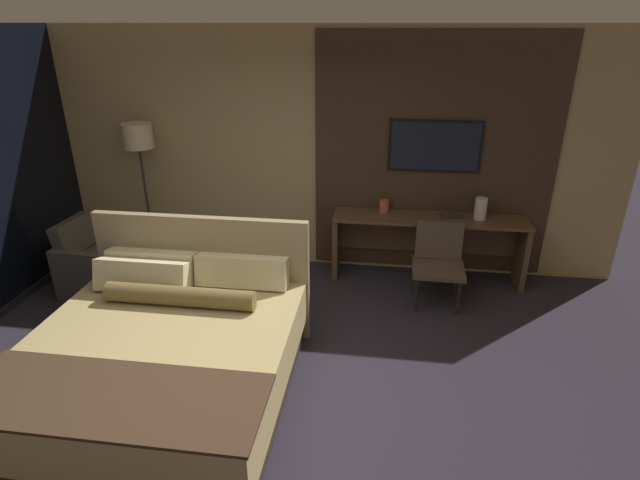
{
  "coord_description": "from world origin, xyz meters",
  "views": [
    {
      "loc": [
        0.91,
        -3.09,
        2.8
      ],
      "look_at": [
        0.33,
        1.12,
        0.95
      ],
      "focal_mm": 28.0,
      "sensor_mm": 36.0,
      "label": 1
    }
  ],
  "objects": [
    {
      "name": "desk",
      "position": [
        1.43,
        2.35,
        0.54
      ],
      "size": [
        2.18,
        0.45,
        0.78
      ],
      "color": "brown",
      "rests_on": "ground_plane"
    },
    {
      "name": "vase_short",
      "position": [
        0.91,
        2.41,
        0.85
      ],
      "size": [
        0.12,
        0.12,
        0.15
      ],
      "color": "#B2563D",
      "rests_on": "desk"
    },
    {
      "name": "vase_tall",
      "position": [
        1.97,
        2.33,
        0.9
      ],
      "size": [
        0.13,
        0.13,
        0.25
      ],
      "color": "silver",
      "rests_on": "desk"
    },
    {
      "name": "tv",
      "position": [
        1.43,
        2.52,
        1.54
      ],
      "size": [
        1.02,
        0.04,
        0.57
      ],
      "color": "black"
    },
    {
      "name": "armchair_by_window",
      "position": [
        -2.22,
        1.6,
        0.28
      ],
      "size": [
        0.82,
        0.84,
        0.82
      ],
      "rotation": [
        0.0,
        0.0,
        1.51
      ],
      "color": "#47423D",
      "rests_on": "ground_plane"
    },
    {
      "name": "bed",
      "position": [
        -0.77,
        -0.01,
        0.35
      ],
      "size": [
        2.03,
        2.12,
        1.19
      ],
      "color": "#33281E",
      "rests_on": "ground_plane"
    },
    {
      "name": "book",
      "position": [
        1.67,
        2.35,
        0.79
      ],
      "size": [
        0.24,
        0.19,
        0.03
      ],
      "color": "#332D28",
      "rests_on": "desk"
    },
    {
      "name": "wall_back_tv_panel",
      "position": [
        0.22,
        2.59,
        1.4
      ],
      "size": [
        7.2,
        0.09,
        2.8
      ],
      "color": "tan",
      "rests_on": "ground_plane"
    },
    {
      "name": "ground_plane",
      "position": [
        0.0,
        0.0,
        0.0
      ],
      "size": [
        16.0,
        16.0,
        0.0
      ],
      "primitive_type": "plane",
      "color": "#28232D"
    },
    {
      "name": "floor_lamp",
      "position": [
        -1.93,
        2.27,
        1.48
      ],
      "size": [
        0.34,
        0.34,
        1.76
      ],
      "color": "#282623",
      "rests_on": "ground_plane"
    },
    {
      "name": "desk_chair",
      "position": [
        1.51,
        1.84,
        0.51
      ],
      "size": [
        0.55,
        0.55,
        0.86
      ],
      "rotation": [
        0.0,
        0.0,
        -0.03
      ],
      "color": "#4C3D2D",
      "rests_on": "ground_plane"
    }
  ]
}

